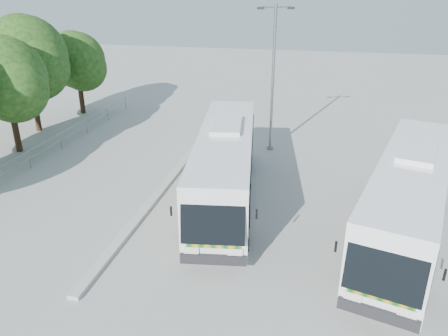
% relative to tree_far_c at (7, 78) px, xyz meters
% --- Properties ---
extents(ground, '(100.00, 100.00, 0.00)m').
position_rel_tree_far_c_xyz_m(ground, '(12.12, -5.10, -4.26)').
color(ground, '#9B9B96').
rests_on(ground, ground).
extents(kerb_divider, '(0.40, 16.00, 0.15)m').
position_rel_tree_far_c_xyz_m(kerb_divider, '(9.82, -3.10, -4.18)').
color(kerb_divider, '#B2B2AD').
rests_on(kerb_divider, ground).
extents(railing, '(0.06, 22.00, 1.00)m').
position_rel_tree_far_c_xyz_m(railing, '(2.12, -1.10, -3.52)').
color(railing, gray).
rests_on(railing, ground).
extents(tree_far_c, '(4.97, 4.69, 6.49)m').
position_rel_tree_far_c_xyz_m(tree_far_c, '(0.00, 0.00, 0.00)').
color(tree_far_c, '#382314').
rests_on(tree_far_c, ground).
extents(tree_far_d, '(5.62, 5.30, 7.33)m').
position_rel_tree_far_c_xyz_m(tree_far_d, '(-1.19, 3.70, 0.56)').
color(tree_far_d, '#382314').
rests_on(tree_far_d, ground).
extents(tree_far_e, '(4.54, 4.28, 5.92)m').
position_rel_tree_far_c_xyz_m(tree_far_e, '(-0.51, 8.20, -0.37)').
color(tree_far_e, '#382314').
rests_on(tree_far_e, ground).
extents(coach_main, '(3.84, 11.41, 3.11)m').
position_rel_tree_far_c_xyz_m(coach_main, '(12.93, -3.29, -2.55)').
color(coach_main, silver).
rests_on(coach_main, ground).
extents(coach_adjacent, '(5.07, 11.41, 3.11)m').
position_rel_tree_far_c_xyz_m(coach_adjacent, '(20.27, -4.95, -2.55)').
color(coach_adjacent, white).
rests_on(coach_adjacent, ground).
extents(lamppost, '(1.92, 0.82, 8.08)m').
position_rel_tree_far_c_xyz_m(lamppost, '(14.12, 3.52, 0.20)').
color(lamppost, gray).
rests_on(lamppost, ground).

